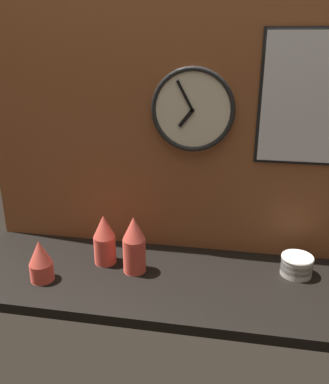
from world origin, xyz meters
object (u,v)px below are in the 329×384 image
at_px(cup_stack_left, 41,261).
at_px(cup_stack_center, 134,244).
at_px(wall_clock, 193,110).
at_px(menu_board, 308,99).
at_px(cup_stack_center_left, 104,239).
at_px(bowl_stack_far_right, 297,264).

height_order(cup_stack_left, cup_stack_center, cup_stack_center).
bearing_deg(wall_clock, menu_board, 1.19).
height_order(cup_stack_center_left, menu_board, menu_board).
bearing_deg(cup_stack_left, menu_board, 20.21).
relative_size(cup_stack_left, bowl_stack_far_right, 1.32).
distance_m(cup_stack_center_left, cup_stack_left, 0.26).
xyz_separation_m(cup_stack_left, bowl_stack_far_right, (0.97, 0.21, -0.04)).
bearing_deg(menu_board, cup_stack_left, -159.79).
xyz_separation_m(cup_stack_center_left, cup_stack_left, (-0.20, -0.17, -0.02)).
relative_size(cup_stack_center_left, wall_clock, 0.64).
height_order(cup_stack_center, wall_clock, wall_clock).
relative_size(bowl_stack_far_right, menu_board, 0.25).
bearing_deg(cup_stack_center, wall_clock, 48.20).
distance_m(cup_stack_center_left, bowl_stack_far_right, 0.77).
bearing_deg(cup_stack_center, menu_board, 19.98).
distance_m(cup_stack_left, menu_board, 1.18).
bearing_deg(cup_stack_center_left, wall_clock, 27.74).
xyz_separation_m(bowl_stack_far_right, wall_clock, (-0.44, 0.13, 0.57)).
height_order(cup_stack_center_left, bowl_stack_far_right, cup_stack_center_left).
height_order(cup_stack_center_left, wall_clock, wall_clock).
bearing_deg(menu_board, cup_stack_center, -160.02).
bearing_deg(bowl_stack_far_right, cup_stack_left, -167.65).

